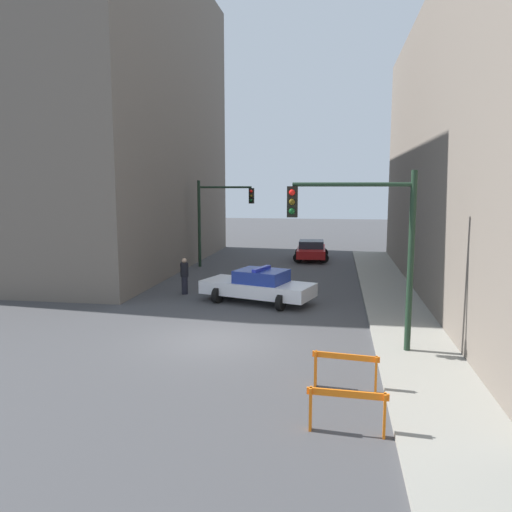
{
  "coord_description": "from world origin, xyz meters",
  "views": [
    {
      "loc": [
        3.79,
        -14.98,
        4.88
      ],
      "look_at": [
        0.15,
        7.49,
        1.67
      ],
      "focal_mm": 35.0,
      "sensor_mm": 36.0,
      "label": 1
    }
  ],
  "objects": [
    {
      "name": "ground_plane",
      "position": [
        0.0,
        0.0,
        0.0
      ],
      "size": [
        120.0,
        120.0,
        0.0
      ],
      "primitive_type": "plane",
      "color": "#424244"
    },
    {
      "name": "traffic_light_far",
      "position": [
        -3.3,
        14.11,
        3.4
      ],
      "size": [
        3.44,
        0.35,
        5.2
      ],
      "color": "black",
      "rests_on": "ground_plane"
    },
    {
      "name": "sidewalk_right",
      "position": [
        6.2,
        0.0,
        0.06
      ],
      "size": [
        2.4,
        44.0,
        0.12
      ],
      "color": "gray",
      "rests_on": "ground_plane"
    },
    {
      "name": "barrier_front",
      "position": [
        4.07,
        -5.5,
        0.62
      ],
      "size": [
        1.6,
        0.24,
        0.9
      ],
      "rotation": [
        0.0,
        0.0,
        -0.05
      ],
      "color": "orange",
      "rests_on": "ground_plane"
    },
    {
      "name": "parked_car_near",
      "position": [
        2.17,
        17.96,
        0.67
      ],
      "size": [
        2.37,
        4.36,
        1.31
      ],
      "rotation": [
        0.0,
        0.0,
        0.03
      ],
      "color": "maroon",
      "rests_on": "ground_plane"
    },
    {
      "name": "pedestrian_crossing",
      "position": [
        -2.96,
        6.4,
        0.86
      ],
      "size": [
        0.39,
        0.39,
        1.66
      ],
      "rotation": [
        0.0,
        0.0,
        4.63
      ],
      "color": "black",
      "rests_on": "ground_plane"
    },
    {
      "name": "police_car",
      "position": [
        0.6,
        5.33,
        0.72
      ],
      "size": [
        5.04,
        3.21,
        1.52
      ],
      "rotation": [
        0.0,
        0.0,
        1.26
      ],
      "color": "white",
      "rests_on": "ground_plane"
    },
    {
      "name": "building_corner_left",
      "position": [
        -12.0,
        14.0,
        8.9
      ],
      "size": [
        14.0,
        20.0,
        17.79
      ],
      "color": "#6B6056",
      "rests_on": "ground_plane"
    },
    {
      "name": "barrier_mid",
      "position": [
        4.07,
        -3.32,
        0.62
      ],
      "size": [
        1.59,
        0.35,
        0.9
      ],
      "rotation": [
        0.0,
        0.0,
        -0.13
      ],
      "color": "orange",
      "rests_on": "ground_plane"
    },
    {
      "name": "traffic_light_near",
      "position": [
        4.73,
        -0.41,
        3.53
      ],
      "size": [
        3.64,
        0.35,
        5.2
      ],
      "color": "black",
      "rests_on": "sidewalk_right"
    }
  ]
}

